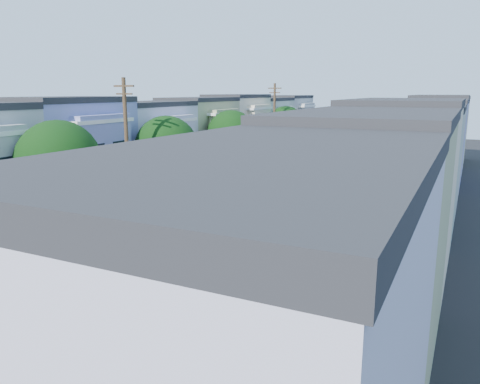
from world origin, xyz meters
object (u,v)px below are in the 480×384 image
at_px(tree_e, 285,126).
at_px(utility_pole_far, 274,128).
at_px(lead_sedan, 328,180).
at_px(fedex_truck, 290,187).
at_px(parked_right_b, 253,265).
at_px(tree_b, 58,163).
at_px(utility_pole_near, 127,154).
at_px(parked_right_a, 215,294).
at_px(parked_right_c, 346,191).
at_px(parked_left_b, 2,280).
at_px(tree_d, 230,135).
at_px(tree_far_r, 395,141).
at_px(parked_left_d, 217,193).
at_px(motorcycle, 171,347).
at_px(parked_left_c, 132,227).
at_px(parked_right_d, 368,175).
at_px(tree_c, 166,147).

bearing_deg(tree_e, utility_pole_far, -89.97).
bearing_deg(lead_sedan, fedex_truck, -101.33).
bearing_deg(parked_right_b, tree_b, -169.91).
relative_size(utility_pole_near, parked_right_a, 1.84).
height_order(tree_b, parked_right_c, tree_b).
distance_m(tree_e, fedex_truck, 21.34).
distance_m(parked_left_b, parked_right_a, 10.19).
height_order(tree_b, utility_pole_far, utility_pole_far).
bearing_deg(fedex_truck, tree_d, 149.12).
bearing_deg(tree_far_r, parked_right_c, -98.89).
xyz_separation_m(tree_b, parked_right_c, (11.20, 21.11, -4.63)).
bearing_deg(parked_left_d, utility_pole_far, 91.36).
height_order(utility_pole_far, parked_right_c, utility_pole_far).
xyz_separation_m(parked_right_b, motorcycle, (0.39, -7.81, -0.30)).
height_order(utility_pole_far, fedex_truck, utility_pole_far).
relative_size(tree_b, parked_left_c, 1.79).
height_order(tree_far_r, parked_left_c, tree_far_r).
distance_m(parked_left_b, parked_left_c, 9.45).
bearing_deg(parked_left_b, tree_d, 92.48).
bearing_deg(parked_left_b, parked_right_d, 73.90).
xyz_separation_m(parked_right_d, motorcycle, (0.39, -36.48, -0.26)).
height_order(tree_b, parked_left_d, tree_b).
xyz_separation_m(parked_left_b, parked_right_b, (9.80, 6.70, 0.09)).
bearing_deg(parked_left_b, motorcycle, -6.83).
xyz_separation_m(tree_e, tree_far_r, (13.20, -1.49, -1.12)).
xyz_separation_m(fedex_truck, parked_right_a, (3.30, -18.13, -1.03)).
distance_m(tree_c, utility_pole_near, 4.40).
relative_size(tree_b, tree_d, 1.03).
relative_size(tree_c, parked_left_c, 1.73).
xyz_separation_m(tree_b, parked_right_a, (11.20, -2.31, -4.64)).
bearing_deg(fedex_truck, tree_c, -143.46).
bearing_deg(parked_right_d, tree_b, -108.02).
distance_m(tree_c, tree_far_r, 27.04).
height_order(tree_b, utility_pole_near, utility_pole_near).
xyz_separation_m(utility_pole_far, parked_left_d, (1.40, -16.21, -4.38)).
bearing_deg(parked_right_b, lead_sedan, 98.80).
height_order(parked_left_c, parked_right_b, parked_right_b).
distance_m(utility_pole_near, parked_left_b, 11.97).
relative_size(parked_left_c, motorcycle, 2.13).
height_order(tree_e, parked_right_d, tree_e).
distance_m(tree_far_r, parked_right_a, 36.38).
bearing_deg(lead_sedan, parked_left_b, -111.55).
distance_m(tree_far_r, motorcycle, 40.27).
relative_size(parked_left_b, parked_left_d, 0.82).
relative_size(tree_c, utility_pole_far, 0.75).
height_order(fedex_truck, parked_right_d, fedex_truck).
relative_size(tree_b, tree_e, 1.03).
bearing_deg(parked_left_d, tree_d, 101.61).
bearing_deg(parked_right_b, tree_far_r, 88.47).
relative_size(tree_d, parked_right_a, 1.40).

